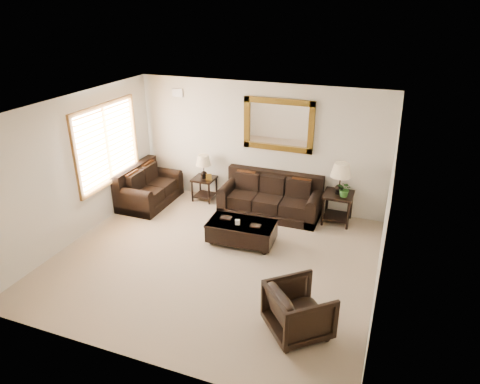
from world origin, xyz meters
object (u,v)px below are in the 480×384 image
at_px(loveseat, 148,190).
at_px(coffee_table, 242,230).
at_px(sofa, 271,200).
at_px(end_table_left, 204,171).
at_px(end_table_right, 340,184).
at_px(armchair, 299,308).

distance_m(loveseat, coffee_table, 2.76).
relative_size(sofa, coffee_table, 1.64).
height_order(sofa, end_table_left, end_table_left).
xyz_separation_m(sofa, loveseat, (-2.75, -0.47, 0.00)).
distance_m(end_table_left, end_table_right, 3.02).
distance_m(sofa, end_table_right, 1.50).
xyz_separation_m(end_table_right, armchair, (0.01, -3.44, -0.44)).
distance_m(loveseat, end_table_left, 1.34).
relative_size(end_table_left, coffee_table, 0.83).
xyz_separation_m(end_table_right, coffee_table, (-1.54, -1.47, -0.58)).
xyz_separation_m(sofa, end_table_left, (-1.62, 0.13, 0.39)).
distance_m(loveseat, armchair, 5.06).
height_order(loveseat, end_table_left, end_table_left).
xyz_separation_m(end_table_left, coffee_table, (1.47, -1.52, -0.43)).
distance_m(end_table_right, coffee_table, 2.21).
bearing_deg(armchair, sofa, -17.90).
xyz_separation_m(end_table_left, armchair, (3.02, -3.49, -0.30)).
relative_size(end_table_right, coffee_table, 1.00).
bearing_deg(coffee_table, armchair, -54.15).
xyz_separation_m(sofa, end_table_right, (1.40, 0.08, 0.53)).
height_order(sofa, coffee_table, sofa).
distance_m(loveseat, end_table_right, 4.22).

